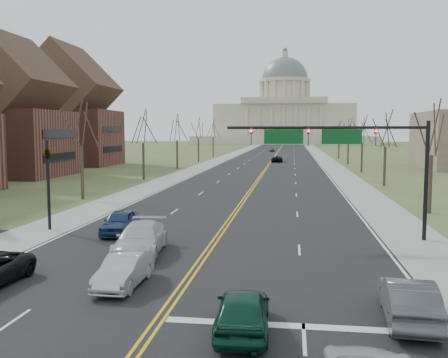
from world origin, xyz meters
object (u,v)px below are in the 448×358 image
(car_far_sb, at_px, (272,150))
(car_nb_outer_lead, at_px, (409,300))
(signal_mast, at_px, (341,145))
(signal_left, at_px, (48,175))
(car_sb_outer_second, at_px, (120,222))
(car_far_nb, at_px, (277,159))
(car_sb_inner_second, at_px, (141,239))
(car_sb_inner_lead, at_px, (124,270))
(car_nb_inner_lead, at_px, (243,310))

(car_far_sb, bearing_deg, car_nb_outer_lead, -87.17)
(signal_mast, height_order, car_far_sb, signal_mast)
(signal_left, distance_m, car_far_sb, 127.77)
(car_sb_outer_second, height_order, car_far_nb, car_sb_outer_second)
(car_far_nb, relative_size, car_far_sb, 1.22)
(car_sb_inner_second, relative_size, car_sb_outer_second, 1.29)
(signal_left, bearing_deg, car_nb_outer_lead, -33.98)
(car_far_nb, bearing_deg, car_sb_inner_lead, 87.64)
(car_nb_inner_lead, height_order, car_sb_inner_lead, car_nb_inner_lead)
(car_sb_outer_second, bearing_deg, signal_mast, -0.69)
(signal_mast, xyz_separation_m, car_sb_outer_second, (-13.80, -0.64, -5.00))
(signal_mast, height_order, car_far_nb, signal_mast)
(car_nb_outer_lead, distance_m, car_far_sb, 141.30)
(car_sb_inner_second, bearing_deg, car_far_sb, 83.24)
(car_sb_inner_second, bearing_deg, signal_mast, 21.05)
(car_sb_outer_second, bearing_deg, car_far_sb, 84.66)
(car_nb_outer_lead, xyz_separation_m, car_sb_inner_second, (-12.06, 7.96, 0.06))
(car_nb_inner_lead, bearing_deg, car_sb_inner_lead, -40.03)
(car_sb_inner_second, distance_m, car_sb_outer_second, 5.74)
(car_nb_inner_lead, bearing_deg, car_sb_outer_second, -60.16)
(signal_mast, distance_m, car_nb_outer_lead, 14.48)
(car_sb_inner_lead, bearing_deg, car_nb_outer_lead, -11.73)
(signal_left, xyz_separation_m, car_sb_outer_second, (5.15, -0.64, -2.95))
(car_nb_inner_lead, height_order, car_far_nb, car_nb_inner_lead)
(car_sb_outer_second, distance_m, car_far_sb, 128.08)
(car_nb_inner_lead, relative_size, car_far_sb, 1.06)
(car_far_sb, bearing_deg, signal_left, -95.75)
(car_sb_outer_second, xyz_separation_m, car_far_nb, (7.68, 75.82, -0.06))
(signal_mast, relative_size, car_nb_inner_lead, 2.79)
(car_sb_inner_lead, height_order, car_sb_inner_second, car_sb_inner_second)
(signal_left, xyz_separation_m, car_far_sb, (9.64, 127.37, -3.01))
(car_sb_outer_second, xyz_separation_m, car_far_sb, (4.49, 128.01, -0.06))
(signal_mast, bearing_deg, car_sb_inner_lead, -131.84)
(signal_left, height_order, car_far_nb, signal_left)
(signal_left, distance_m, car_sb_inner_second, 10.21)
(car_far_sb, bearing_deg, car_sb_outer_second, -93.43)
(signal_mast, relative_size, car_nb_outer_lead, 2.62)
(car_nb_outer_lead, xyz_separation_m, car_sb_outer_second, (-14.96, 12.91, -0.01))
(car_sb_inner_second, bearing_deg, car_far_nb, 80.54)
(car_sb_inner_second, bearing_deg, car_nb_inner_lead, -62.34)
(signal_left, distance_m, car_far_nb, 76.33)
(car_nb_inner_lead, distance_m, car_sb_inner_second, 11.62)
(signal_left, relative_size, car_far_sb, 1.47)
(car_nb_inner_lead, height_order, car_sb_inner_second, car_sb_inner_second)
(car_nb_inner_lead, xyz_separation_m, car_sb_outer_second, (-9.35, 14.61, 0.01))
(car_sb_inner_second, distance_m, car_far_sb, 132.96)
(signal_mast, relative_size, signal_left, 2.02)
(car_sb_inner_lead, relative_size, car_far_sb, 1.02)
(car_far_nb, bearing_deg, car_sb_inner_second, 86.78)
(signal_mast, relative_size, car_sb_outer_second, 2.74)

